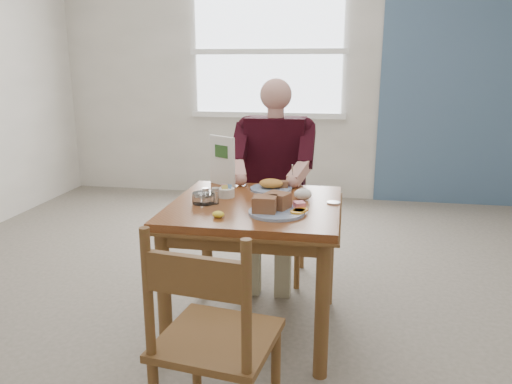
% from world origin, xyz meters
% --- Properties ---
extents(floor, '(6.00, 6.00, 0.00)m').
position_xyz_m(floor, '(0.00, 0.00, 0.00)').
color(floor, '#5F594D').
rests_on(floor, ground).
extents(wall_back, '(5.50, 0.00, 5.50)m').
position_xyz_m(wall_back, '(0.00, 3.00, 1.40)').
color(wall_back, silver).
rests_on(wall_back, ground).
extents(accent_panel, '(1.60, 0.02, 2.80)m').
position_xyz_m(accent_panel, '(1.60, 2.98, 1.40)').
color(accent_panel, '#445F7E').
rests_on(accent_panel, ground).
extents(lemon_wedge, '(0.07, 0.06, 0.03)m').
position_xyz_m(lemon_wedge, '(-0.13, -0.29, 0.77)').
color(lemon_wedge, yellow).
rests_on(lemon_wedge, table).
extents(napkin, '(0.11, 0.10, 0.06)m').
position_xyz_m(napkin, '(0.25, 0.11, 0.78)').
color(napkin, white).
rests_on(napkin, table).
extents(metal_dish, '(0.07, 0.07, 0.01)m').
position_xyz_m(metal_dish, '(0.41, 0.06, 0.75)').
color(metal_dish, silver).
rests_on(metal_dish, table).
extents(window, '(1.72, 0.04, 1.42)m').
position_xyz_m(window, '(-0.40, 2.97, 1.60)').
color(window, white).
rests_on(window, wall_back).
extents(table, '(0.92, 0.92, 0.75)m').
position_xyz_m(table, '(0.00, 0.00, 0.64)').
color(table, brown).
rests_on(table, ground).
extents(chair_far, '(0.42, 0.42, 0.95)m').
position_xyz_m(chair_far, '(0.00, 0.80, 0.48)').
color(chair_far, brown).
rests_on(chair_far, ground).
extents(chair_near, '(0.47, 0.47, 0.95)m').
position_xyz_m(chair_near, '(0.01, -0.95, 0.48)').
color(chair_near, brown).
rests_on(chair_near, ground).
extents(diner, '(0.53, 0.56, 1.39)m').
position_xyz_m(diner, '(0.00, 0.71, 0.81)').
color(diner, gray).
rests_on(diner, chair_far).
extents(near_plate, '(0.32, 0.32, 0.09)m').
position_xyz_m(near_plate, '(0.13, -0.17, 0.78)').
color(near_plate, white).
rests_on(near_plate, table).
extents(far_plate, '(0.28, 0.28, 0.07)m').
position_xyz_m(far_plate, '(0.05, 0.30, 0.77)').
color(far_plate, white).
rests_on(far_plate, table).
extents(caddy, '(0.11, 0.11, 0.07)m').
position_xyz_m(caddy, '(-0.18, 0.09, 0.78)').
color(caddy, white).
rests_on(caddy, table).
extents(shakers, '(0.10, 0.06, 0.09)m').
position_xyz_m(shakers, '(-0.23, -0.06, 0.79)').
color(shakers, white).
rests_on(shakers, table).
extents(creamer, '(0.14, 0.14, 0.06)m').
position_xyz_m(creamer, '(-0.27, -0.05, 0.78)').
color(creamer, white).
rests_on(creamer, table).
extents(menu, '(0.18, 0.12, 0.30)m').
position_xyz_m(menu, '(-0.27, 0.37, 0.90)').
color(menu, white).
rests_on(menu, table).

